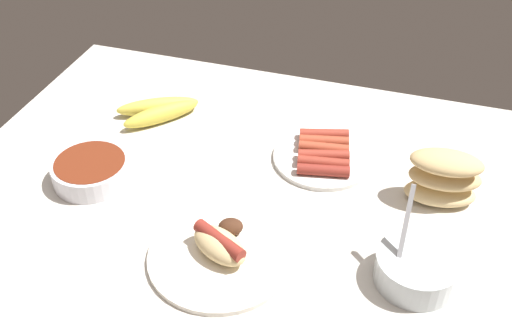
{
  "coord_description": "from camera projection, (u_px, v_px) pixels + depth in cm",
  "views": [
    {
      "loc": [
        -27.73,
        85.86,
        78.28
      ],
      "look_at": [
        0.83,
        -4.52,
        3.0
      ],
      "focal_mm": 43.06,
      "sensor_mm": 36.0,
      "label": 1
    }
  ],
  "objects": [
    {
      "name": "bowl_chili",
      "position": [
        91.0,
        170.0,
        1.21
      ],
      "size": [
        15.32,
        15.32,
        4.47
      ],
      "color": "white",
      "rests_on": "ground_plane"
    },
    {
      "name": "plate_sausages",
      "position": [
        323.0,
        155.0,
        1.26
      ],
      "size": [
        20.7,
        20.7,
        3.24
      ],
      "color": "white",
      "rests_on": "ground_plane"
    },
    {
      "name": "banana_bunch",
      "position": [
        159.0,
        110.0,
        1.38
      ],
      "size": [
        18.54,
        16.91,
        3.91
      ],
      "color": "gold",
      "rests_on": "ground_plane"
    },
    {
      "name": "plate_hotdog_assembled",
      "position": [
        219.0,
        250.0,
        1.05
      ],
      "size": [
        24.97,
        24.97,
        5.61
      ],
      "color": "white",
      "rests_on": "ground_plane"
    },
    {
      "name": "bowl_coleslaw",
      "position": [
        416.0,
        268.0,
        1.0
      ],
      "size": [
        13.58,
        13.58,
        15.42
      ],
      "color": "silver",
      "rests_on": "ground_plane"
    },
    {
      "name": "ground_plane",
      "position": [
        253.0,
        197.0,
        1.2
      ],
      "size": [
        120.0,
        90.0,
        3.0
      ],
      "primitive_type": "cube",
      "color": "silver"
    },
    {
      "name": "bread_stack",
      "position": [
        444.0,
        178.0,
        1.14
      ],
      "size": [
        14.49,
        9.53,
        10.8
      ],
      "color": "#E5C689",
      "rests_on": "ground_plane"
    }
  ]
}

